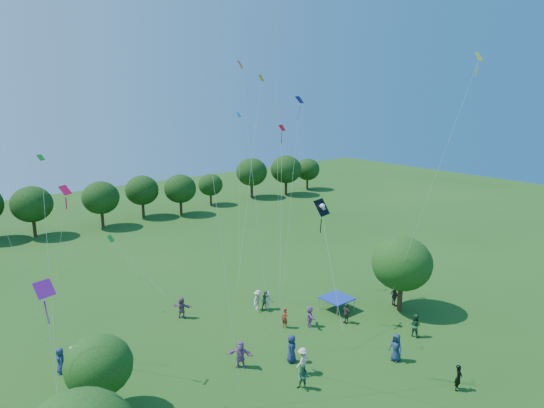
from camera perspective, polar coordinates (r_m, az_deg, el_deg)
The scene contains 34 objects.
near_tree_north at distance 29.06m, azimuth -19.72°, elevation -17.46°, with size 3.65×3.65×4.63m.
near_tree_east at distance 40.19m, azimuth 15.05°, elevation -6.79°, with size 4.78×4.78×6.16m.
treeline at distance 65.90m, azimuth -24.81°, elevation 0.29°, with size 88.01×8.77×6.77m.
tent_red_stripe at distance 34.92m, azimuth -20.43°, elevation -15.70°, with size 2.20×2.20×1.10m.
tent_blue at distance 40.30m, azimuth 7.64°, elevation -10.93°, with size 2.20×2.20×1.10m.
man_in_black at distance 32.51m, azimuth 21.09°, elevation -18.52°, with size 0.61×0.39×1.62m, color black.
crowd_person_0 at distance 34.70m, azimuth -23.61°, elevation -16.54°, with size 0.85×0.46×1.71m, color navy.
crowd_person_2 at distance 37.62m, azimuth 16.49°, elevation -13.51°, with size 0.85×0.46×1.72m, color #224F2C.
crowd_person_3 at distance 40.27m, azimuth -0.55°, elevation -11.27°, with size 0.98×0.44×1.50m, color #BCA696.
crowd_person_4 at distance 38.46m, azimuth 8.72°, elevation -12.59°, with size 0.94×0.43×1.60m, color #403A33.
crowd_person_5 at distance 32.66m, azimuth -3.75°, elevation -17.22°, with size 1.70×0.61×1.82m, color #9C5B9A.
crowd_person_6 at distance 33.16m, azimuth 2.32°, elevation -16.64°, with size 0.93×0.50×1.88m, color navy.
crowd_person_8 at distance 40.18m, azimuth -0.72°, elevation -11.25°, with size 0.79×0.42×1.59m, color #245424.
crowd_person_9 at distance 32.08m, azimuth 3.63°, elevation -17.92°, with size 1.13×0.51×1.73m, color beige.
crowd_person_11 at distance 39.42m, azimuth -10.58°, elevation -11.89°, with size 1.61×0.58×1.73m, color #854D75.
crowd_person_12 at distance 34.23m, azimuth 14.39°, elevation -16.04°, with size 0.93×0.50×1.89m, color navy.
crowd_person_13 at distance 37.37m, azimuth 1.52°, elevation -13.27°, with size 0.58×0.37×1.56m, color maroon.
crowd_person_14 at distance 30.66m, azimuth 3.67°, elevation -19.67°, with size 0.79×0.43×1.61m, color #2B6444.
crowd_person_15 at distance 40.05m, azimuth -1.66°, elevation -11.25°, with size 1.12×0.50×1.71m, color beige.
crowd_person_16 at distance 42.00m, azimuth 14.21°, elevation -10.48°, with size 1.00×0.45×1.70m, color #3C3830.
crowd_person_17 at distance 37.66m, azimuth 4.48°, elevation -13.03°, with size 1.52×0.54×1.63m, color #A05FA4.
pirate_kite at distance 35.33m, azimuth 5.95°, elevation -0.52°, with size 2.23×4.28×8.40m.
red_high_kite at distance 27.53m, azimuth -9.23°, elevation 19.88°, with size 0.68×5.13×25.13m.
small_kite_0 at distance 30.83m, azimuth -23.38°, elevation -1.21°, with size 1.28×4.00×10.85m.
small_kite_1 at distance 43.02m, azimuth -1.83°, elevation 9.99°, with size 5.75×3.73×17.51m.
small_kite_2 at distance 35.49m, azimuth 21.08°, elevation 9.92°, with size 2.49×4.61×18.56m.
small_kite_3 at distance 27.19m, azimuth -24.98°, elevation -3.59°, with size 1.52×3.68×12.95m.
small_kite_4 at distance 39.46m, azimuth 2.94°, elevation 8.71°, with size 2.73×1.27×15.71m.
small_kite_5 at distance 21.68m, azimuth -24.95°, elevation -11.44°, with size 0.81×2.38×8.75m.
small_kite_7 at distance 38.99m, azimuth -3.89°, elevation 4.57°, with size 0.76×0.71×14.45m.
small_kite_8 at distance 41.05m, azimuth 1.15°, elevation 5.62°, with size 2.95×3.14×13.31m.
small_kite_9 at distance 31.38m, azimuth -2.83°, elevation 8.11°, with size 1.05×2.35×17.97m.
small_kite_10 at distance 24.73m, azimuth 0.56°, elevation 8.61°, with size 3.76×3.70×22.60m.
small_kite_11 at distance 40.19m, azimuth -17.71°, elevation -4.70°, with size 3.39×3.98×5.03m.
Camera 1 is at (-17.41, -7.17, 17.43)m, focal length 32.00 mm.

